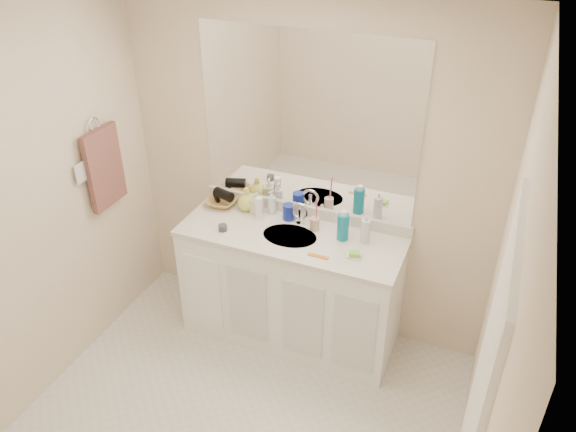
{
  "coord_description": "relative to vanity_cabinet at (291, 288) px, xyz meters",
  "views": [
    {
      "loc": [
        1.18,
        -1.87,
        2.93
      ],
      "look_at": [
        0.0,
        0.97,
        1.05
      ],
      "focal_mm": 35.0,
      "sensor_mm": 36.0,
      "label": 1
    }
  ],
  "objects": [
    {
      "name": "sink_basin",
      "position": [
        0.0,
        -0.02,
        0.44
      ],
      "size": [
        0.37,
        0.37,
        0.02
      ],
      "primitive_type": "cylinder",
      "color": "beige",
      "rests_on": "countertop"
    },
    {
      "name": "soap_bottle_white",
      "position": [
        -0.23,
        0.2,
        0.54
      ],
      "size": [
        0.08,
        0.08,
        0.18
      ],
      "primitive_type": "imported",
      "rotation": [
        0.0,
        0.0,
        -0.27
      ],
      "color": "white",
      "rests_on": "countertop"
    },
    {
      "name": "wall_left",
      "position": [
        -1.3,
        -1.02,
        0.77
      ],
      "size": [
        0.02,
        2.6,
        2.4
      ],
      "primitive_type": "cube",
      "color": "beige",
      "rests_on": "floor"
    },
    {
      "name": "backsplash",
      "position": [
        0.0,
        0.26,
        0.5
      ],
      "size": [
        1.52,
        0.03,
        0.08
      ],
      "primitive_type": "cube",
      "color": "beige",
      "rests_on": "countertop"
    },
    {
      "name": "wall_right",
      "position": [
        1.3,
        -1.02,
        0.77
      ],
      "size": [
        0.02,
        2.6,
        2.4
      ],
      "primitive_type": "cube",
      "color": "beige",
      "rests_on": "floor"
    },
    {
      "name": "toothbrush",
      "position": [
        0.13,
        0.12,
        0.6
      ],
      "size": [
        0.02,
        0.04,
        0.19
      ],
      "primitive_type": "cylinder",
      "rotation": [
        0.14,
        0.0,
        0.19
      ],
      "color": "#ED3E65",
      "rests_on": "tan_cup"
    },
    {
      "name": "switch_plate",
      "position": [
        -1.27,
        -0.45,
        0.88
      ],
      "size": [
        0.01,
        0.08,
        0.13
      ],
      "primitive_type": "cube",
      "color": "silver",
      "rests_on": "wall_left"
    },
    {
      "name": "soap_bottle_cream",
      "position": [
        -0.32,
        0.16,
        0.54
      ],
      "size": [
        0.1,
        0.1,
        0.16
      ],
      "primitive_type": "imported",
      "rotation": [
        0.0,
        0.0,
        -0.39
      ],
      "color": "beige",
      "rests_on": "countertop"
    },
    {
      "name": "wicker_basket",
      "position": [
        -0.61,
        0.17,
        0.48
      ],
      "size": [
        0.24,
        0.24,
        0.06
      ],
      "primitive_type": "imported",
      "rotation": [
        0.0,
        0.0,
        0.07
      ],
      "color": "#B18547",
      "rests_on": "countertop"
    },
    {
      "name": "wall_back",
      "position": [
        0.0,
        0.28,
        0.77
      ],
      "size": [
        2.6,
        0.02,
        2.4
      ],
      "primitive_type": "cube",
      "color": "beige",
      "rests_on": "floor"
    },
    {
      "name": "soap_bottle_yellow",
      "position": [
        -0.41,
        0.18,
        0.54
      ],
      "size": [
        0.16,
        0.16,
        0.17
      ],
      "primitive_type": "imported",
      "rotation": [
        0.0,
        0.0,
        -0.19
      ],
      "color": "#D4D252",
      "rests_on": "countertop"
    },
    {
      "name": "mirror",
      "position": [
        0.0,
        0.27,
        1.14
      ],
      "size": [
        1.48,
        0.01,
        1.2
      ],
      "primitive_type": "cube",
      "color": "white",
      "rests_on": "wall_back"
    },
    {
      "name": "countertop",
      "position": [
        0.0,
        0.0,
        0.44
      ],
      "size": [
        1.52,
        0.57,
        0.03
      ],
      "primitive_type": "cube",
      "color": "silver",
      "rests_on": "vanity_cabinet"
    },
    {
      "name": "hand_towel",
      "position": [
        -1.25,
        -0.25,
        0.82
      ],
      "size": [
        0.04,
        0.32,
        0.55
      ],
      "primitive_type": "cube",
      "color": "#51302B",
      "rests_on": "towel_ring"
    },
    {
      "name": "towel_ring",
      "position": [
        -1.27,
        -0.25,
        1.12
      ],
      "size": [
        0.01,
        0.11,
        0.11
      ],
      "primitive_type": "torus",
      "rotation": [
        0.0,
        1.57,
        0.0
      ],
      "color": "silver",
      "rests_on": "wall_left"
    },
    {
      "name": "orange_comb",
      "position": [
        0.26,
        -0.17,
        0.46
      ],
      "size": [
        0.14,
        0.03,
        0.01
      ],
      "primitive_type": "cube",
      "rotation": [
        0.0,
        0.0,
        -0.01
      ],
      "color": "orange",
      "rests_on": "countertop"
    },
    {
      "name": "green_soap",
      "position": [
        0.47,
        -0.09,
        0.48
      ],
      "size": [
        0.08,
        0.07,
        0.02
      ],
      "primitive_type": "cube",
      "rotation": [
        0.0,
        0.0,
        0.28
      ],
      "color": "#7ACE32",
      "rests_on": "soap_dish"
    },
    {
      "name": "faucet",
      "position": [
        0.0,
        0.16,
        0.51
      ],
      "size": [
        0.02,
        0.02,
        0.11
      ],
      "primitive_type": "cylinder",
      "color": "silver",
      "rests_on": "countertop"
    },
    {
      "name": "dark_jar",
      "position": [
        -0.44,
        -0.13,
        0.48
      ],
      "size": [
        0.07,
        0.07,
        0.04
      ],
      "primitive_type": "cylinder",
      "rotation": [
        0.0,
        0.0,
        0.26
      ],
      "color": "#3A3941",
      "rests_on": "countertop"
    },
    {
      "name": "blue_mug",
      "position": [
        -0.09,
        0.17,
        0.51
      ],
      "size": [
        0.1,
        0.1,
        0.11
      ],
      "primitive_type": "cylinder",
      "rotation": [
        0.0,
        0.0,
        -0.19
      ],
      "color": "#162A9D",
      "rests_on": "countertop"
    },
    {
      "name": "soap_dish",
      "position": [
        0.47,
        -0.09,
        0.46
      ],
      "size": [
        0.09,
        0.07,
        0.01
      ],
      "primitive_type": "cube",
      "rotation": [
        0.0,
        0.0,
        -0.04
      ],
      "color": "white",
      "rests_on": "countertop"
    },
    {
      "name": "clear_pump_bottle",
      "position": [
        0.48,
        0.1,
        0.54
      ],
      "size": [
        0.06,
        0.06,
        0.16
      ],
      "primitive_type": "cylinder",
      "rotation": [
        0.0,
        0.0,
        0.05
      ],
      "color": "silver",
      "rests_on": "countertop"
    },
    {
      "name": "hair_dryer",
      "position": [
        -0.59,
        0.17,
        0.54
      ],
      "size": [
        0.16,
        0.11,
        0.07
      ],
      "primitive_type": "cylinder",
      "rotation": [
        0.0,
        1.57,
        -0.31
      ],
      "color": "black",
      "rests_on": "wicker_basket"
    },
    {
      "name": "extra_white_bottle",
      "position": [
        -0.28,
        0.1,
        0.54
      ],
      "size": [
        0.06,
        0.06,
        0.16
      ],
      "primitive_type": "cylinder",
      "rotation": [
        0.0,
        0.0,
        -0.21
      ],
      "color": "white",
      "rests_on": "countertop"
    },
    {
      "name": "mouthwash_bottle",
      "position": [
        0.33,
        0.08,
        0.55
      ],
      "size": [
        0.09,
        0.09,
        0.18
      ],
      "primitive_type": "cylinder",
      "rotation": [
        0.0,
        0.0,
        -0.13
      ],
      "color": "#0C7691",
      "rests_on": "countertop"
    },
    {
      "name": "tan_cup",
      "position": [
        0.12,
        0.12,
        0.5
      ],
      "size": [
        0.07,
        0.07,
        0.09
      ],
      "primitive_type": "cylinder",
      "rotation": [
        0.0,
        0.0,
        -0.16
      ],
      "color": "#CFAE92",
      "rests_on": "countertop"
    },
    {
      "name": "vanity_cabinet",
      "position": [
        0.0,
        0.0,
        0.0
      ],
      "size": [
        1.5,
        0.55,
        0.85
      ],
      "primitive_type": "cube",
      "color": "white",
      "rests_on": "floor"
    },
    {
      "name": "ceiling",
      "position": [
        0.0,
        -1.02,
        1.97
      ],
      "size": [
        2.6,
        2.6,
        0.02
      ],
      "primitive_type": "cube",
      "color": "white",
      "rests_on": "wall_back"
    }
  ]
}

